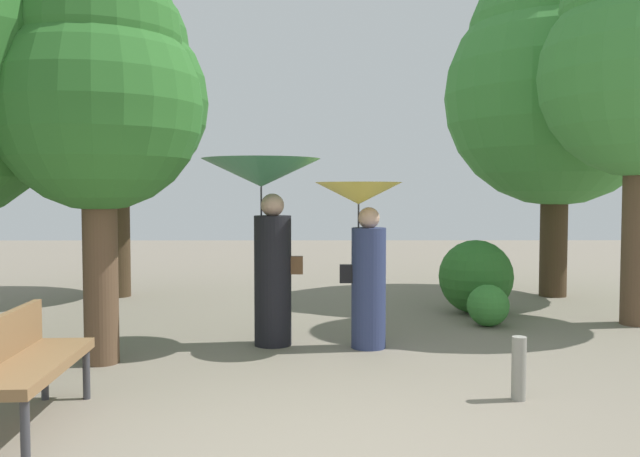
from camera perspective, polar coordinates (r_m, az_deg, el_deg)
The scene contains 9 objects.
person_left at distance 7.53m, azimuth -4.68°, elevation 1.80°, with size 1.33×1.33×2.10m.
person_right at distance 7.40m, azimuth 3.70°, elevation -0.74°, with size 0.96×0.96×1.83m.
park_bench at distance 5.43m, azimuth -23.86°, elevation -10.07°, with size 0.57×1.52×0.83m.
tree_near_left at distance 7.13m, azimuth -18.38°, elevation 11.42°, with size 2.08×2.08×4.09m.
tree_mid_left at distance 11.69m, azimuth -17.06°, elevation 11.60°, with size 3.05×3.05×5.30m.
tree_mid_right at distance 11.90m, azimuth 19.44°, elevation 11.96°, with size 3.63×3.63×5.65m.
bush_path_left at distance 9.81m, azimuth 13.09°, elevation -4.01°, with size 1.05×1.05×1.05m, color #2D6B28.
bush_path_right at distance 8.95m, azimuth 14.08°, elevation -6.36°, with size 0.54×0.54×0.54m, color #387F33.
path_marker_post at distance 5.91m, azimuth 16.53°, elevation -11.32°, with size 0.12×0.12×0.53m, color gray.
Camera 1 is at (-0.04, -4.11, 1.72)m, focal length 37.69 mm.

